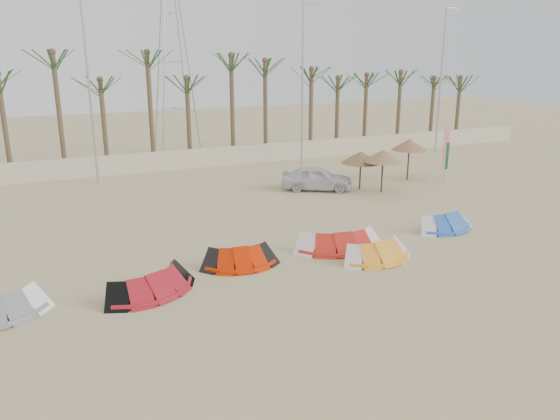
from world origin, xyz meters
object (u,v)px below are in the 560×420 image
kite_red_left (150,280)px  parasol_left (383,156)px  parasol_right (409,144)px  car (317,178)px  kite_red_right (336,238)px  kite_blue (443,220)px  kite_orange (374,249)px  kite_red_mid (238,254)px  parasol_mid (361,157)px

kite_red_left → parasol_left: size_ratio=1.50×
kite_red_left → parasol_right: 20.90m
kite_red_left → car: size_ratio=0.91×
kite_red_right → kite_blue: 5.74m
kite_orange → parasol_left: (6.23, 8.62, 1.72)m
kite_orange → car: (3.10, 10.67, 0.28)m
kite_red_left → car: car is taller
kite_red_right → kite_orange: same height
kite_red_mid → parasol_right: size_ratio=1.18×
kite_red_mid → parasol_mid: size_ratio=1.33×
kite_red_mid → parasol_left: bearing=31.7°
kite_orange → kite_blue: size_ratio=1.00×
kite_orange → parasol_right: bearing=48.0°
kite_blue → kite_red_left: bearing=-174.5°
kite_blue → parasol_mid: (0.49, 7.85, 1.49)m
car → kite_orange: bearing=-166.4°
kite_red_mid → kite_blue: bearing=1.6°
kite_blue → parasol_right: bearing=62.3°
kite_orange → parasol_left: parasol_left is taller
kite_orange → parasol_mid: 11.28m
kite_orange → car: 11.11m
kite_red_mid → car: size_ratio=0.74×
parasol_mid → kite_red_left: bearing=-147.0°
kite_red_mid → kite_blue: same height
kite_blue → parasol_mid: 8.01m
kite_blue → car: bearing=102.2°
parasol_left → parasol_right: parasol_right is taller
kite_red_left → parasol_right: parasol_right is taller
car → kite_red_left: bearing=160.5°
kite_red_right → kite_orange: bearing=-66.5°
kite_red_left → kite_red_mid: bearing=16.3°
kite_red_left → kite_red_mid: size_ratio=1.23×
kite_red_left → parasol_mid: size_ratio=1.64×
kite_red_left → kite_red_right: same height
kite_orange → parasol_left: bearing=54.1°
kite_red_mid → car: (8.21, 9.06, 0.28)m
kite_blue → parasol_left: 7.05m
parasol_mid → kite_red_mid: bearing=-142.5°
kite_red_mid → kite_orange: size_ratio=0.98×
kite_orange → parasol_right: parasol_right is taller
kite_red_mid → kite_orange: same height
kite_orange → parasol_left: 10.78m
kite_red_left → parasol_mid: bearing=33.0°
kite_red_right → car: bearing=66.8°
kite_orange → kite_blue: same height
kite_orange → kite_red_mid: bearing=162.6°
kite_red_left → parasol_left: (14.88, 8.05, 1.71)m
kite_red_left → parasol_mid: 16.91m
kite_red_left → parasol_right: bearing=28.9°
kite_red_right → car: (3.84, 8.96, 0.28)m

